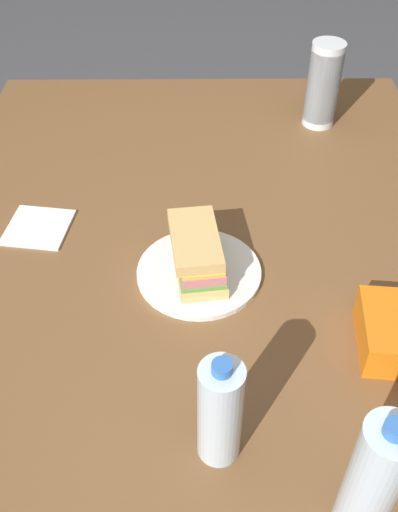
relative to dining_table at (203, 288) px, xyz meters
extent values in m
plane|color=#4C4C51|center=(0.00, 0.00, -0.65)|extent=(8.00, 8.00, 0.00)
cube|color=brown|center=(0.00, 0.00, 0.06)|extent=(1.58, 1.15, 0.04)
cylinder|color=brown|center=(0.71, -0.50, -0.31)|extent=(0.07, 0.07, 0.68)
cylinder|color=brown|center=(0.71, 0.50, -0.31)|extent=(0.07, 0.07, 0.68)
cylinder|color=white|center=(-0.04, 0.01, 0.08)|extent=(0.25, 0.25, 0.01)
cube|color=#DBB26B|center=(-0.04, 0.01, 0.10)|extent=(0.18, 0.11, 0.02)
cube|color=#599E3F|center=(-0.04, 0.01, 0.12)|extent=(0.17, 0.11, 0.01)
cube|color=#C6727A|center=(-0.04, 0.01, 0.13)|extent=(0.17, 0.10, 0.02)
cube|color=yellow|center=(-0.04, 0.01, 0.14)|extent=(0.16, 0.10, 0.01)
cube|color=#DBB26B|center=(-0.02, 0.02, 0.16)|extent=(0.18, 0.11, 0.02)
cylinder|color=silver|center=(-0.52, -0.20, 0.19)|extent=(0.07, 0.07, 0.23)
cylinder|color=blue|center=(-0.52, -0.20, 0.31)|extent=(0.03, 0.03, 0.02)
cylinder|color=silver|center=(0.54, -0.31, 0.12)|extent=(0.08, 0.08, 0.09)
cylinder|color=silver|center=(0.54, -0.31, 0.14)|extent=(0.08, 0.08, 0.09)
cylinder|color=silver|center=(0.54, -0.31, 0.16)|extent=(0.08, 0.08, 0.09)
cylinder|color=silver|center=(0.54, -0.31, 0.18)|extent=(0.08, 0.08, 0.09)
cylinder|color=silver|center=(0.54, -0.31, 0.20)|extent=(0.08, 0.08, 0.09)
cylinder|color=silver|center=(0.54, -0.31, 0.21)|extent=(0.08, 0.08, 0.09)
cylinder|color=silver|center=(0.54, -0.31, 0.23)|extent=(0.08, 0.08, 0.09)
cylinder|color=silver|center=(0.54, -0.31, 0.25)|extent=(0.08, 0.08, 0.09)
cylinder|color=silver|center=(-0.41, -0.02, 0.17)|extent=(0.06, 0.06, 0.20)
cylinder|color=blue|center=(-0.41, -0.02, 0.28)|extent=(0.03, 0.03, 0.02)
cube|color=white|center=(0.11, 0.35, 0.08)|extent=(0.15, 0.15, 0.01)
camera|label=1|loc=(-0.86, 0.02, 0.90)|focal=41.45mm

